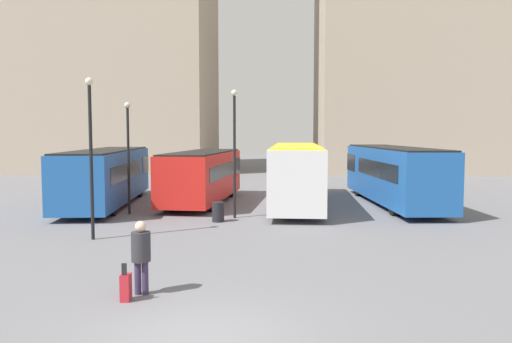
{
  "coord_description": "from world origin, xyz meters",
  "views": [
    {
      "loc": [
        1.45,
        -8.89,
        3.81
      ],
      "look_at": [
        0.42,
        14.25,
        2.02
      ],
      "focal_mm": 35.0,
      "sensor_mm": 36.0,
      "label": 1
    }
  ],
  "objects_px": {
    "traveler": "(141,251)",
    "trash_bin": "(218,212)",
    "bus_0": "(107,175)",
    "suitcase": "(126,287)",
    "lamp_post_1": "(91,145)",
    "bus_2": "(296,172)",
    "bus_3": "(393,173)",
    "lamp_post_2": "(128,148)",
    "bus_1": "(203,175)",
    "lamp_post_0": "(234,143)"
  },
  "relations": [
    {
      "from": "traveler",
      "to": "lamp_post_2",
      "type": "relative_size",
      "value": 0.34
    },
    {
      "from": "trash_bin",
      "to": "bus_3",
      "type": "bearing_deg",
      "value": 33.59
    },
    {
      "from": "bus_0",
      "to": "lamp_post_1",
      "type": "height_order",
      "value": "lamp_post_1"
    },
    {
      "from": "bus_3",
      "to": "lamp_post_2",
      "type": "relative_size",
      "value": 2.26
    },
    {
      "from": "suitcase",
      "to": "lamp_post_0",
      "type": "xyz_separation_m",
      "value": [
        1.51,
        11.19,
        3.05
      ]
    },
    {
      "from": "bus_1",
      "to": "lamp_post_2",
      "type": "relative_size",
      "value": 1.8
    },
    {
      "from": "bus_0",
      "to": "bus_1",
      "type": "relative_size",
      "value": 1.2
    },
    {
      "from": "suitcase",
      "to": "lamp_post_0",
      "type": "bearing_deg",
      "value": -9.67
    },
    {
      "from": "bus_0",
      "to": "bus_2",
      "type": "distance_m",
      "value": 10.04
    },
    {
      "from": "bus_0",
      "to": "bus_1",
      "type": "height_order",
      "value": "bus_0"
    },
    {
      "from": "bus_2",
      "to": "lamp_post_0",
      "type": "distance_m",
      "value": 5.57
    },
    {
      "from": "bus_3",
      "to": "traveler",
      "type": "distance_m",
      "value": 18.13
    },
    {
      "from": "bus_1",
      "to": "bus_2",
      "type": "distance_m",
      "value": 5.08
    },
    {
      "from": "bus_0",
      "to": "bus_2",
      "type": "xyz_separation_m",
      "value": [
        10.02,
        0.71,
        0.13
      ]
    },
    {
      "from": "lamp_post_0",
      "to": "lamp_post_1",
      "type": "height_order",
      "value": "lamp_post_1"
    },
    {
      "from": "lamp_post_2",
      "to": "bus_1",
      "type": "bearing_deg",
      "value": 54.65
    },
    {
      "from": "bus_1",
      "to": "lamp_post_0",
      "type": "distance_m",
      "value": 5.59
    },
    {
      "from": "bus_3",
      "to": "lamp_post_0",
      "type": "distance_m",
      "value": 9.55
    },
    {
      "from": "bus_1",
      "to": "lamp_post_0",
      "type": "height_order",
      "value": "lamp_post_0"
    },
    {
      "from": "bus_3",
      "to": "lamp_post_1",
      "type": "distance_m",
      "value": 16.04
    },
    {
      "from": "bus_3",
      "to": "trash_bin",
      "type": "distance_m",
      "value": 10.53
    },
    {
      "from": "bus_2",
      "to": "lamp_post_1",
      "type": "xyz_separation_m",
      "value": [
        -7.59,
        -9.22,
        1.64
      ]
    },
    {
      "from": "bus_0",
      "to": "bus_2",
      "type": "relative_size",
      "value": 0.92
    },
    {
      "from": "bus_0",
      "to": "suitcase",
      "type": "xyz_separation_m",
      "value": [
        5.61,
        -14.94,
        -1.29
      ]
    },
    {
      "from": "bus_1",
      "to": "suitcase",
      "type": "height_order",
      "value": "bus_1"
    },
    {
      "from": "bus_0",
      "to": "suitcase",
      "type": "relative_size",
      "value": 12.61
    },
    {
      "from": "bus_0",
      "to": "trash_bin",
      "type": "relative_size",
      "value": 13.3
    },
    {
      "from": "bus_0",
      "to": "traveler",
      "type": "bearing_deg",
      "value": -163.53
    },
    {
      "from": "lamp_post_0",
      "to": "trash_bin",
      "type": "relative_size",
      "value": 6.73
    },
    {
      "from": "traveler",
      "to": "trash_bin",
      "type": "bearing_deg",
      "value": -5.79
    },
    {
      "from": "bus_1",
      "to": "bus_2",
      "type": "height_order",
      "value": "bus_2"
    },
    {
      "from": "lamp_post_2",
      "to": "trash_bin",
      "type": "xyz_separation_m",
      "value": [
        4.4,
        -1.78,
        -2.68
      ]
    },
    {
      "from": "bus_3",
      "to": "lamp_post_2",
      "type": "height_order",
      "value": "lamp_post_2"
    },
    {
      "from": "lamp_post_1",
      "to": "traveler",
      "type": "bearing_deg",
      "value": -60.25
    },
    {
      "from": "trash_bin",
      "to": "suitcase",
      "type": "bearing_deg",
      "value": -94.93
    },
    {
      "from": "suitcase",
      "to": "trash_bin",
      "type": "xyz_separation_m",
      "value": [
        0.88,
        10.19,
        0.11
      ]
    },
    {
      "from": "bus_1",
      "to": "trash_bin",
      "type": "height_order",
      "value": "bus_1"
    },
    {
      "from": "bus_1",
      "to": "lamp_post_1",
      "type": "bearing_deg",
      "value": 170.5
    },
    {
      "from": "bus_2",
      "to": "lamp_post_0",
      "type": "height_order",
      "value": "lamp_post_0"
    },
    {
      "from": "bus_2",
      "to": "bus_3",
      "type": "height_order",
      "value": "bus_2"
    },
    {
      "from": "bus_1",
      "to": "traveler",
      "type": "relative_size",
      "value": 5.38
    },
    {
      "from": "bus_3",
      "to": "lamp_post_0",
      "type": "relative_size",
      "value": 2.07
    },
    {
      "from": "lamp_post_2",
      "to": "trash_bin",
      "type": "distance_m",
      "value": 5.45
    },
    {
      "from": "traveler",
      "to": "trash_bin",
      "type": "relative_size",
      "value": 2.07
    },
    {
      "from": "bus_1",
      "to": "bus_2",
      "type": "xyz_separation_m",
      "value": [
        5.07,
        -0.36,
        0.21
      ]
    },
    {
      "from": "suitcase",
      "to": "traveler",
      "type": "bearing_deg",
      "value": -28.94
    },
    {
      "from": "lamp_post_1",
      "to": "trash_bin",
      "type": "distance_m",
      "value": 6.27
    },
    {
      "from": "traveler",
      "to": "suitcase",
      "type": "distance_m",
      "value": 0.89
    },
    {
      "from": "bus_3",
      "to": "suitcase",
      "type": "distance_m",
      "value": 18.69
    },
    {
      "from": "bus_2",
      "to": "traveler",
      "type": "relative_size",
      "value": 7.01
    }
  ]
}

